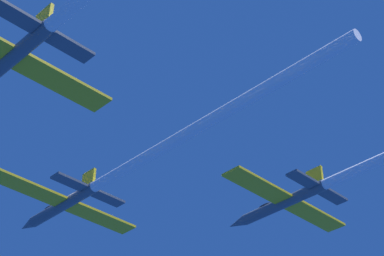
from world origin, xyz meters
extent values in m
cylinder|color=#4C5660|center=(0.59, -0.27, 0.63)|extent=(1.09, 9.91, 1.09)
cone|color=#4C5660|center=(0.59, 5.78, 0.63)|extent=(1.07, 2.18, 1.07)
ellipsoid|color=black|center=(0.59, 1.91, 1.10)|extent=(0.76, 1.98, 0.55)
cube|color=yellow|center=(-3.72, -0.77, 0.63)|extent=(7.53, 2.18, 0.24)
cube|color=yellow|center=(4.90, -0.77, 0.63)|extent=(7.53, 2.18, 0.24)
cube|color=yellow|center=(0.59, -4.24, 1.97)|extent=(0.29, 1.78, 1.59)
cube|color=#4C5660|center=(-1.65, -4.43, 0.63)|extent=(3.39, 1.31, 0.24)
cube|color=#4C5660|center=(2.83, -4.43, 0.63)|extent=(3.39, 1.31, 0.24)
cylinder|color=white|center=(0.59, -19.90, 0.63)|extent=(0.98, 29.35, 0.98)
cylinder|color=#4C5660|center=(-15.51, -16.20, -0.13)|extent=(1.09, 9.91, 1.09)
cube|color=yellow|center=(-11.20, -16.70, -0.13)|extent=(7.53, 2.18, 0.24)
cube|color=yellow|center=(-15.51, -20.17, 1.21)|extent=(0.29, 1.78, 1.59)
cube|color=#4C5660|center=(-17.75, -20.37, -0.13)|extent=(3.39, 1.31, 0.24)
cube|color=#4C5660|center=(-13.27, -20.37, -0.13)|extent=(3.39, 1.31, 0.24)
cylinder|color=#4C5660|center=(15.73, -15.52, 0.75)|extent=(1.09, 9.91, 1.09)
cone|color=#4C5660|center=(15.73, -9.47, 0.75)|extent=(1.07, 2.18, 1.07)
ellipsoid|color=black|center=(15.73, -13.34, 1.22)|extent=(0.76, 1.98, 0.55)
cube|color=yellow|center=(11.42, -16.01, 0.75)|extent=(7.53, 2.18, 0.24)
cube|color=yellow|center=(20.04, -16.01, 0.75)|extent=(7.53, 2.18, 0.24)
cube|color=yellow|center=(15.73, -19.48, 2.09)|extent=(0.29, 1.78, 1.59)
cube|color=#4C5660|center=(13.49, -19.68, 0.75)|extent=(3.39, 1.31, 0.24)
cube|color=#4C5660|center=(17.97, -19.68, 0.75)|extent=(3.39, 1.31, 0.24)
camera|label=1|loc=(-33.13, -52.52, -32.59)|focal=66.32mm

